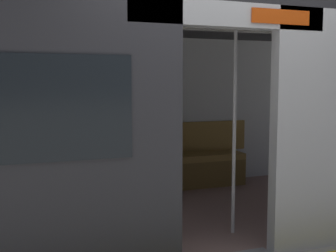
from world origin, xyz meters
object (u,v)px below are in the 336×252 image
Objects in this scene: train_car at (168,82)px; bench_seat at (142,166)px; book at (168,155)px; person_seated at (139,143)px; handbag at (105,153)px; grab_pole_far at (234,128)px; grab_pole_door at (165,132)px.

train_car is 1.64m from bench_seat.
bench_seat is 14.11× the size of book.
person_seated reaches higher than handbag.
grab_pole_far is (-0.88, 1.96, 0.51)m from handbag.
handbag reaches higher than book.
handbag is at bearing -8.04° from bench_seat.
handbag is 2.21m from grab_pole_far.
grab_pole_far reaches higher than bench_seat.
bench_seat is 0.43m from book.
grab_pole_far is at bearing 101.34° from bench_seat.
grab_pole_far is at bearing 103.20° from person_seated.
bench_seat is at bearing -78.66° from grab_pole_far.
handbag is at bearing 28.57° from book.
bench_seat is at bearing 38.19° from book.
grab_pole_door reaches higher than person_seated.
bench_seat is 1.45× the size of grab_pole_door.
handbag is at bearing -69.86° from train_car.
book is at bearing -170.62° from bench_seat.
grab_pole_door is (0.78, 2.03, 0.58)m from book.
grab_pole_door and grab_pole_far have the same top height.
train_car is at bearing 98.44° from book.
train_car is 2.98× the size of grab_pole_far.
train_car reaches higher than bench_seat.
person_seated is 0.56× the size of grab_pole_door.
book reaches higher than bench_seat.
bench_seat is 0.34m from person_seated.
bench_seat is 0.54m from handbag.
bench_seat is 11.94× the size of handbag.
handbag is (0.45, -0.12, -0.13)m from person_seated.
train_car is 24.62× the size of handbag.
grab_pole_door is (-0.12, 2.04, 0.51)m from handbag.
grab_pole_far is (-0.43, 0.74, -0.45)m from train_car.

